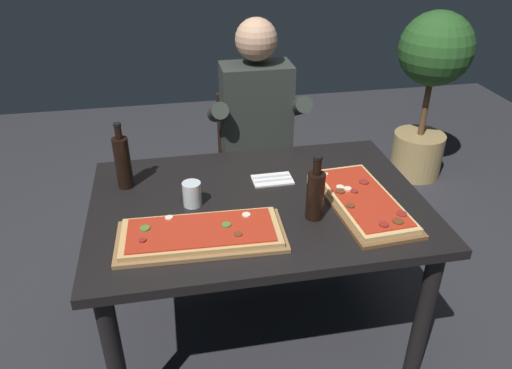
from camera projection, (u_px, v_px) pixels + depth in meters
ground_plane at (258, 326)px, 2.45m from camera, size 6.40×6.40×0.00m
dining_table at (258, 219)px, 2.12m from camera, size 1.40×0.96×0.74m
pizza_rectangular_front at (201, 234)px, 1.83m from camera, size 0.64×0.30×0.05m
pizza_rectangular_left at (363, 200)px, 2.04m from camera, size 0.30×0.59×0.05m
wine_bottle_dark at (123, 161)px, 2.12m from camera, size 0.07×0.07×0.30m
oil_bottle_amber at (315, 194)px, 1.91m from camera, size 0.07×0.07×0.27m
tumbler_near_camera at (192, 195)px, 2.02m from camera, size 0.08×0.08×0.10m
napkin_cutlery_set at (272, 180)px, 2.22m from camera, size 0.18×0.11×0.01m
diner_chair at (254, 160)px, 2.95m from camera, size 0.44×0.44×0.87m
seated_diner at (258, 128)px, 2.72m from camera, size 0.53×0.41×1.33m
potted_plant_corner at (430, 79)px, 3.44m from camera, size 0.50×0.50×1.22m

